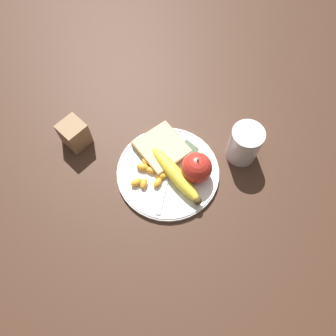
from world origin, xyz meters
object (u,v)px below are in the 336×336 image
banana (176,175)px  jam_packet (187,149)px  plate (168,172)px  fork (168,172)px  apple (197,168)px  condiment_caddy (74,134)px  bread_slice (162,148)px  juice_glass (244,145)px

banana → jam_packet: 0.09m
plate → fork: 0.01m
apple → jam_packet: (0.06, -0.04, -0.03)m
apple → banana: bearing=55.7°
apple → condiment_caddy: size_ratio=1.12×
bread_slice → condiment_caddy: 0.24m
banana → jam_packet: size_ratio=4.38×
juice_glass → jam_packet: size_ratio=2.36×
jam_packet → condiment_caddy: (0.24, 0.18, 0.02)m
plate → apple: size_ratio=3.06×
juice_glass → bread_slice: 0.21m
fork → condiment_caddy: condiment_caddy is taller
juice_glass → jam_packet: (0.11, 0.10, -0.03)m
banana → bread_slice: banana is taller
plate → condiment_caddy: bearing=22.1°
jam_packet → plate: bearing=93.5°
banana → fork: (0.03, 0.00, -0.02)m
bread_slice → jam_packet: same height
plate → banana: banana is taller
jam_packet → condiment_caddy: 0.30m
apple → banana: size_ratio=0.45×
banana → condiment_caddy: 0.29m
plate → apple: (-0.06, -0.04, 0.04)m
banana → plate: bearing=-2.2°
plate → apple: 0.08m
plate → bread_slice: (0.05, -0.03, 0.02)m
fork → jam_packet: size_ratio=3.99×
juice_glass → fork: 0.21m
apple → banana: 0.06m
juice_glass → apple: juice_glass is taller
apple → fork: 0.08m
fork → condiment_caddy: size_ratio=2.28×
bread_slice → fork: size_ratio=0.77×
fork → condiment_caddy: bearing=80.0°
juice_glass → condiment_caddy: (0.35, 0.28, -0.01)m
plate → jam_packet: 0.08m
juice_glass → banana: (0.07, 0.18, -0.02)m
banana → juice_glass: bearing=-112.7°
bread_slice → banana: bearing=156.5°
plate → condiment_caddy: size_ratio=3.42×
juice_glass → fork: (0.10, 0.18, -0.04)m
plate → condiment_caddy: condiment_caddy is taller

